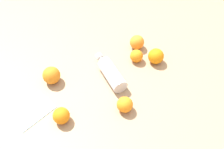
# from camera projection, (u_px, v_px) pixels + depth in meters

# --- Properties ---
(ground_plane) EXTENTS (2.40, 2.40, 0.00)m
(ground_plane) POSITION_uv_depth(u_px,v_px,m) (107.00, 79.00, 1.18)
(ground_plane) COLOR #9E7F60
(water_bottle) EXTENTS (0.10, 0.24, 0.07)m
(water_bottle) POSITION_uv_depth(u_px,v_px,m) (110.00, 71.00, 1.16)
(water_bottle) COLOR silver
(water_bottle) RESTS_ON ground_plane
(orange_0) EXTENTS (0.08, 0.08, 0.08)m
(orange_0) POSITION_uv_depth(u_px,v_px,m) (156.00, 56.00, 1.23)
(orange_0) COLOR orange
(orange_0) RESTS_ON ground_plane
(orange_1) EXTENTS (0.07, 0.07, 0.07)m
(orange_1) POSITION_uv_depth(u_px,v_px,m) (125.00, 105.00, 1.03)
(orange_1) COLOR orange
(orange_1) RESTS_ON ground_plane
(orange_2) EXTENTS (0.08, 0.08, 0.08)m
(orange_2) POSITION_uv_depth(u_px,v_px,m) (51.00, 75.00, 1.14)
(orange_2) COLOR orange
(orange_2) RESTS_ON ground_plane
(orange_3) EXTENTS (0.08, 0.08, 0.08)m
(orange_3) POSITION_uv_depth(u_px,v_px,m) (137.00, 42.00, 1.30)
(orange_3) COLOR orange
(orange_3) RESTS_ON ground_plane
(orange_4) EXTENTS (0.07, 0.07, 0.07)m
(orange_4) POSITION_uv_depth(u_px,v_px,m) (137.00, 56.00, 1.24)
(orange_4) COLOR orange
(orange_4) RESTS_ON ground_plane
(orange_5) EXTENTS (0.07, 0.07, 0.07)m
(orange_5) POSITION_uv_depth(u_px,v_px,m) (61.00, 116.00, 1.00)
(orange_5) COLOR orange
(orange_5) RESTS_ON ground_plane
(folded_napkin) EXTENTS (0.21, 0.20, 0.01)m
(folded_napkin) POSITION_uv_depth(u_px,v_px,m) (31.00, 110.00, 1.05)
(folded_napkin) COLOR #99BFD8
(folded_napkin) RESTS_ON ground_plane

